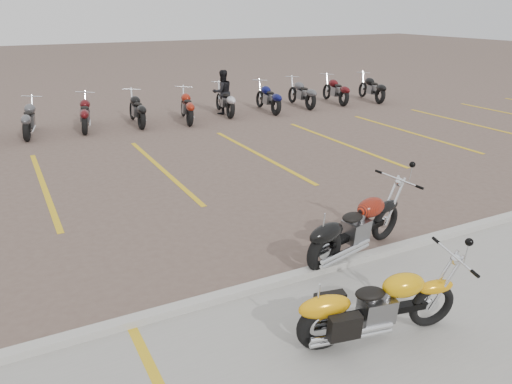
% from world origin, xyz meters
% --- Properties ---
extents(ground, '(100.00, 100.00, 0.00)m').
position_xyz_m(ground, '(0.00, 0.00, 0.00)').
color(ground, brown).
rests_on(ground, ground).
extents(curb, '(60.00, 0.18, 0.12)m').
position_xyz_m(curb, '(0.00, -2.00, 0.06)').
color(curb, '#ADAAA3').
rests_on(curb, ground).
extents(parking_stripes, '(38.00, 5.50, 0.01)m').
position_xyz_m(parking_stripes, '(0.00, 4.00, 0.00)').
color(parking_stripes, gold).
rests_on(parking_stripes, ground).
extents(yellow_cruiser, '(2.05, 0.52, 0.85)m').
position_xyz_m(yellow_cruiser, '(0.21, -3.56, 0.42)').
color(yellow_cruiser, black).
rests_on(yellow_cruiser, ground).
extents(flame_cruiser, '(2.19, 0.69, 0.92)m').
position_xyz_m(flame_cruiser, '(1.30, -1.77, 0.45)').
color(flame_cruiser, black).
rests_on(flame_cruiser, ground).
extents(person_b, '(0.78, 0.61, 1.59)m').
position_xyz_m(person_b, '(4.06, 9.42, 0.79)').
color(person_b, black).
rests_on(person_b, ground).
extents(bg_bike_row, '(20.74, 2.07, 1.10)m').
position_xyz_m(bg_bike_row, '(0.74, 9.05, 0.55)').
color(bg_bike_row, black).
rests_on(bg_bike_row, ground).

